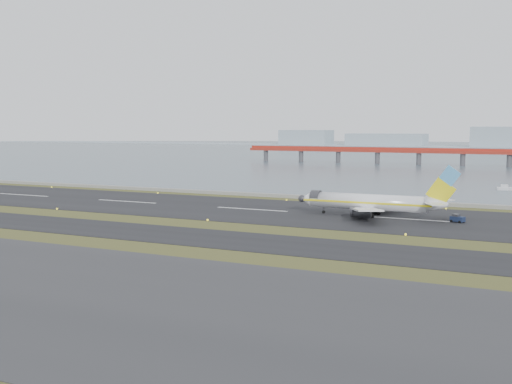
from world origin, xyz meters
TOP-DOWN VIEW (x-y plane):
  - ground at (0.00, 0.00)m, footprint 1000.00×1000.00m
  - taxiway_strip at (0.00, -12.00)m, footprint 1000.00×18.00m
  - runway_strip at (0.00, 30.00)m, footprint 1000.00×45.00m
  - seawall at (0.00, 60.00)m, footprint 1000.00×2.50m
  - bay_water at (0.00, 460.00)m, footprint 1400.00×800.00m
  - red_pier at (20.00, 250.00)m, footprint 260.00×5.00m
  - far_shoreline at (13.62, 620.00)m, footprint 1400.00×80.00m
  - airliner at (31.93, 30.61)m, footprint 38.52×32.89m
  - pushback_tug at (51.33, 29.78)m, footprint 3.42×2.72m
  - workboat_near at (55.04, 114.26)m, footprint 8.37×4.04m

SIDE VIEW (x-z plane):
  - ground at x=0.00m, z-range 0.00..0.00m
  - bay_water at x=0.00m, z-range -0.65..0.65m
  - taxiway_strip at x=0.00m, z-range 0.00..0.10m
  - runway_strip at x=0.00m, z-range 0.00..0.10m
  - seawall at x=0.00m, z-range 0.00..1.00m
  - workboat_near at x=55.04m, z-range -0.36..1.59m
  - pushback_tug at x=51.33m, z-range -0.03..1.90m
  - airliner at x=31.93m, z-range -2.94..9.86m
  - far_shoreline at x=13.62m, z-range -24.18..36.32m
  - red_pier at x=20.00m, z-range 2.18..12.38m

